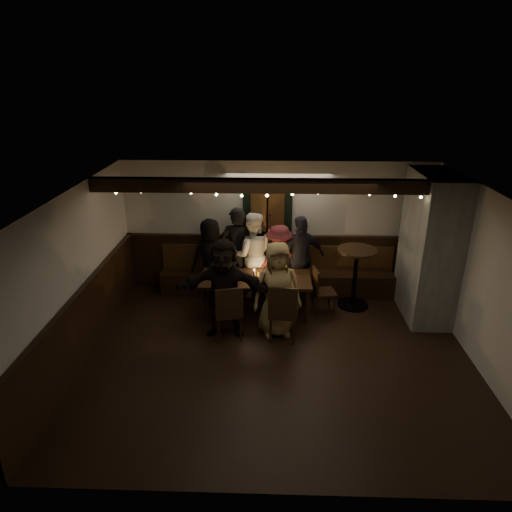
{
  "coord_description": "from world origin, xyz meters",
  "views": [
    {
      "loc": [
        -0.14,
        -6.02,
        4.18
      ],
      "look_at": [
        -0.39,
        1.6,
        1.05
      ],
      "focal_mm": 32.0,
      "sensor_mm": 36.0,
      "label": 1
    }
  ],
  "objects_px": {
    "person_f": "(224,288)",
    "person_g": "(277,289)",
    "chair_near_left": "(229,310)",
    "chair_end": "(320,288)",
    "person_d": "(279,262)",
    "chair_near_right": "(283,310)",
    "person_a": "(211,258)",
    "person_c": "(252,255)",
    "high_top": "(356,270)",
    "person_b": "(237,252)",
    "person_e": "(301,258)",
    "dining_table": "(256,281)"
  },
  "relations": [
    {
      "from": "person_e",
      "to": "person_d",
      "type": "bearing_deg",
      "value": -20.0
    },
    {
      "from": "person_c",
      "to": "dining_table",
      "type": "bearing_deg",
      "value": 92.13
    },
    {
      "from": "chair_near_left",
      "to": "high_top",
      "type": "relative_size",
      "value": 0.85
    },
    {
      "from": "chair_end",
      "to": "person_c",
      "type": "xyz_separation_m",
      "value": [
        -1.26,
        0.69,
        0.36
      ]
    },
    {
      "from": "person_b",
      "to": "person_e",
      "type": "relative_size",
      "value": 1.08
    },
    {
      "from": "chair_near_right",
      "to": "person_c",
      "type": "bearing_deg",
      "value": 108.62
    },
    {
      "from": "chair_near_right",
      "to": "high_top",
      "type": "bearing_deg",
      "value": 42.97
    },
    {
      "from": "chair_near_left",
      "to": "person_g",
      "type": "xyz_separation_m",
      "value": [
        0.78,
        0.23,
        0.27
      ]
    },
    {
      "from": "dining_table",
      "to": "person_c",
      "type": "distance_m",
      "value": 0.79
    },
    {
      "from": "person_b",
      "to": "person_d",
      "type": "bearing_deg",
      "value": 171.51
    },
    {
      "from": "chair_near_left",
      "to": "person_e",
      "type": "relative_size",
      "value": 0.59
    },
    {
      "from": "chair_near_right",
      "to": "person_f",
      "type": "bearing_deg",
      "value": 165.99
    },
    {
      "from": "person_d",
      "to": "person_g",
      "type": "distance_m",
      "value": 1.35
    },
    {
      "from": "person_b",
      "to": "person_f",
      "type": "height_order",
      "value": "person_b"
    },
    {
      "from": "high_top",
      "to": "person_a",
      "type": "bearing_deg",
      "value": 171.37
    },
    {
      "from": "person_f",
      "to": "person_c",
      "type": "bearing_deg",
      "value": 75.77
    },
    {
      "from": "chair_end",
      "to": "person_e",
      "type": "bearing_deg",
      "value": 118.17
    },
    {
      "from": "person_c",
      "to": "person_g",
      "type": "xyz_separation_m",
      "value": [
        0.47,
        -1.44,
        -0.03
      ]
    },
    {
      "from": "dining_table",
      "to": "chair_end",
      "type": "bearing_deg",
      "value": 3.46
    },
    {
      "from": "chair_near_left",
      "to": "chair_end",
      "type": "distance_m",
      "value": 1.86
    },
    {
      "from": "chair_near_right",
      "to": "person_f",
      "type": "xyz_separation_m",
      "value": [
        -0.97,
        0.24,
        0.26
      ]
    },
    {
      "from": "person_c",
      "to": "person_d",
      "type": "height_order",
      "value": "person_c"
    },
    {
      "from": "chair_near_left",
      "to": "high_top",
      "type": "xyz_separation_m",
      "value": [
        2.25,
        1.25,
        0.17
      ]
    },
    {
      "from": "dining_table",
      "to": "person_f",
      "type": "relative_size",
      "value": 1.17
    },
    {
      "from": "chair_near_right",
      "to": "person_g",
      "type": "height_order",
      "value": "person_g"
    },
    {
      "from": "person_a",
      "to": "person_g",
      "type": "height_order",
      "value": "person_g"
    },
    {
      "from": "chair_near_left",
      "to": "chair_end",
      "type": "height_order",
      "value": "chair_near_left"
    },
    {
      "from": "chair_near_right",
      "to": "person_b",
      "type": "height_order",
      "value": "person_b"
    },
    {
      "from": "person_e",
      "to": "chair_end",
      "type": "bearing_deg",
      "value": 95.96
    },
    {
      "from": "dining_table",
      "to": "chair_end",
      "type": "relative_size",
      "value": 2.28
    },
    {
      "from": "person_a",
      "to": "person_e",
      "type": "relative_size",
      "value": 0.94
    },
    {
      "from": "chair_end",
      "to": "person_g",
      "type": "relative_size",
      "value": 0.53
    },
    {
      "from": "person_e",
      "to": "person_g",
      "type": "xyz_separation_m",
      "value": [
        -0.47,
        -1.36,
        -0.01
      ]
    },
    {
      "from": "person_a",
      "to": "person_g",
      "type": "xyz_separation_m",
      "value": [
        1.27,
        -1.44,
        0.05
      ]
    },
    {
      "from": "person_a",
      "to": "person_d",
      "type": "distance_m",
      "value": 1.33
    },
    {
      "from": "person_f",
      "to": "person_g",
      "type": "relative_size",
      "value": 1.03
    },
    {
      "from": "high_top",
      "to": "person_d",
      "type": "relative_size",
      "value": 0.78
    },
    {
      "from": "chair_near_right",
      "to": "high_top",
      "type": "distance_m",
      "value": 1.87
    },
    {
      "from": "high_top",
      "to": "person_d",
      "type": "bearing_deg",
      "value": 167.19
    },
    {
      "from": "person_c",
      "to": "person_d",
      "type": "distance_m",
      "value": 0.54
    },
    {
      "from": "chair_end",
      "to": "person_f",
      "type": "bearing_deg",
      "value": -155.53
    },
    {
      "from": "dining_table",
      "to": "chair_near_right",
      "type": "xyz_separation_m",
      "value": [
        0.48,
        -0.93,
        -0.07
      ]
    },
    {
      "from": "person_d",
      "to": "person_g",
      "type": "xyz_separation_m",
      "value": [
        -0.05,
        -1.34,
        0.08
      ]
    },
    {
      "from": "chair_end",
      "to": "person_d",
      "type": "bearing_deg",
      "value": 141.35
    },
    {
      "from": "person_d",
      "to": "chair_near_right",
      "type": "bearing_deg",
      "value": 74.12
    },
    {
      "from": "high_top",
      "to": "chair_near_left",
      "type": "bearing_deg",
      "value": -150.97
    },
    {
      "from": "person_c",
      "to": "person_a",
      "type": "bearing_deg",
      "value": -4.56
    },
    {
      "from": "chair_end",
      "to": "person_f",
      "type": "distance_m",
      "value": 1.86
    },
    {
      "from": "high_top",
      "to": "person_g",
      "type": "relative_size",
      "value": 0.7
    },
    {
      "from": "chair_near_left",
      "to": "chair_near_right",
      "type": "bearing_deg",
      "value": -1.44
    }
  ]
}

